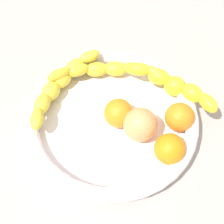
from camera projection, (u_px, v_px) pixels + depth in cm
name	position (u px, v px, depth cm)	size (l,w,h in cm)	color
kitchen_counter	(112.00, 127.00, 63.58)	(120.00, 120.00, 3.00)	#A49B96
fruit_bowl	(112.00, 118.00, 60.36)	(35.60, 35.60, 4.51)	white
banana_draped_left	(106.00, 70.00, 64.27)	(20.58, 17.47, 4.71)	yellow
banana_draped_right	(59.00, 85.00, 62.02)	(23.34, 11.15, 4.73)	yellow
banana_arching_top	(174.00, 85.00, 61.69)	(9.21, 20.82, 5.81)	yellow
orange_front	(118.00, 113.00, 58.18)	(5.98, 5.98, 5.98)	orange
orange_mid_left	(170.00, 149.00, 53.96)	(5.94, 5.94, 5.94)	orange
orange_mid_right	(179.00, 117.00, 57.72)	(5.91, 5.91, 5.91)	orange
peach_blush	(140.00, 125.00, 56.28)	(6.80, 6.80, 6.80)	#EB9A5C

